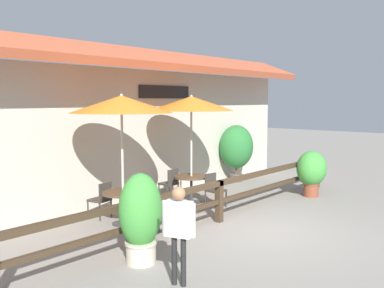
% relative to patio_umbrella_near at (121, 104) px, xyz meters
% --- Properties ---
extents(ground_plane, '(60.00, 60.00, 0.00)m').
position_rel_patio_umbrella_near_xyz_m(ground_plane, '(1.54, -2.57, -2.68)').
color(ground_plane, gray).
extents(building_facade, '(14.28, 1.49, 4.23)m').
position_rel_patio_umbrella_near_xyz_m(building_facade, '(1.55, 1.54, -0.51)').
color(building_facade, '#BCB7A8').
rests_on(building_facade, ground).
extents(patio_railing, '(10.40, 0.14, 0.95)m').
position_rel_patio_umbrella_near_xyz_m(patio_railing, '(1.54, -1.52, -1.98)').
color(patio_railing, '#3D2D1E').
rests_on(patio_railing, ground).
extents(patio_umbrella_near, '(2.25, 2.25, 2.91)m').
position_rel_patio_umbrella_near_xyz_m(patio_umbrella_near, '(0.00, 0.00, 0.00)').
color(patio_umbrella_near, '#B7B2A8').
rests_on(patio_umbrella_near, ground).
extents(dining_table_near, '(0.93, 0.93, 0.74)m').
position_rel_patio_umbrella_near_xyz_m(dining_table_near, '(0.00, 0.00, -2.09)').
color(dining_table_near, '#4C3826').
rests_on(dining_table_near, ground).
extents(chair_near_streetside, '(0.48, 0.48, 0.86)m').
position_rel_patio_umbrella_near_xyz_m(chair_near_streetside, '(-0.04, -0.74, -2.19)').
color(chair_near_streetside, '#332D28').
rests_on(chair_near_streetside, ground).
extents(chair_near_wallside, '(0.48, 0.48, 0.86)m').
position_rel_patio_umbrella_near_xyz_m(chair_near_wallside, '(-0.03, 0.74, -2.19)').
color(chair_near_wallside, '#332D28').
rests_on(chair_near_wallside, ground).
extents(patio_umbrella_middle, '(2.25, 2.25, 2.91)m').
position_rel_patio_umbrella_near_xyz_m(patio_umbrella_middle, '(2.51, 0.16, 0.00)').
color(patio_umbrella_middle, '#B7B2A8').
rests_on(patio_umbrella_middle, ground).
extents(dining_table_middle, '(0.93, 0.93, 0.74)m').
position_rel_patio_umbrella_near_xyz_m(dining_table_middle, '(2.51, 0.16, -2.09)').
color(dining_table_middle, '#4C3826').
rests_on(dining_table_middle, ground).
extents(chair_middle_streetside, '(0.45, 0.45, 0.86)m').
position_rel_patio_umbrella_near_xyz_m(chair_middle_streetside, '(2.58, -0.56, -2.19)').
color(chair_middle_streetside, '#332D28').
rests_on(chair_middle_streetside, ground).
extents(chair_middle_wallside, '(0.44, 0.44, 0.86)m').
position_rel_patio_umbrella_near_xyz_m(chair_middle_wallside, '(2.43, 0.87, -2.19)').
color(chair_middle_wallside, '#332D28').
rests_on(chair_middle_wallside, ground).
extents(potted_plant_entrance_palm, '(0.76, 0.69, 1.55)m').
position_rel_patio_umbrella_near_xyz_m(potted_plant_entrance_palm, '(-1.30, -2.01, -1.86)').
color(potted_plant_entrance_palm, '#B7AD99').
rests_on(potted_plant_entrance_palm, ground).
extents(potted_plant_tall_tropical, '(0.92, 0.83, 1.32)m').
position_rel_patio_umbrella_near_xyz_m(potted_plant_tall_tropical, '(5.35, -1.95, -1.91)').
color(potted_plant_tall_tropical, brown).
rests_on(potted_plant_tall_tropical, ground).
extents(potted_plant_broad_leaf, '(1.23, 1.10, 1.93)m').
position_rel_patio_umbrella_near_xyz_m(potted_plant_broad_leaf, '(5.78, 0.98, -1.50)').
color(potted_plant_broad_leaf, '#564C47').
rests_on(potted_plant_broad_leaf, ground).
extents(pedestrian, '(0.30, 0.51, 1.50)m').
position_rel_patio_umbrella_near_xyz_m(pedestrian, '(-1.53, -3.09, -1.71)').
color(pedestrian, black).
rests_on(pedestrian, ground).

